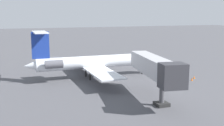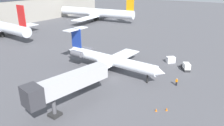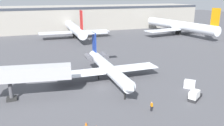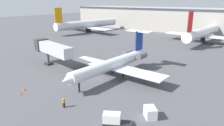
# 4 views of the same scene
# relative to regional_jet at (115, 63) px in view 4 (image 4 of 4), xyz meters

# --- Properties ---
(ground_plane) EXTENTS (400.00, 400.00, 0.10)m
(ground_plane) POSITION_rel_regional_jet_xyz_m (-1.59, -3.12, -3.34)
(ground_plane) COLOR #4C4C51
(regional_jet) EXTENTS (24.50, 27.97, 9.42)m
(regional_jet) POSITION_rel_regional_jet_xyz_m (0.00, 0.00, 0.00)
(regional_jet) COLOR silver
(regional_jet) RESTS_ON ground_plane
(jet_bridge) EXTENTS (15.89, 5.38, 6.60)m
(jet_bridge) POSITION_rel_regional_jet_xyz_m (-17.68, -4.18, 1.61)
(jet_bridge) COLOR #ADADB2
(jet_bridge) RESTS_ON ground_plane
(ground_crew_marshaller) EXTENTS (0.26, 0.40, 1.69)m
(ground_crew_marshaller) POSITION_rel_regional_jet_xyz_m (2.27, -16.60, -2.43)
(ground_crew_marshaller) COLOR black
(ground_crew_marshaller) RESTS_ON ground_plane
(baggage_tug_lead) EXTENTS (4.14, 3.30, 1.90)m
(baggage_tug_lead) POSITION_rel_regional_jet_xyz_m (11.91, -15.67, -2.45)
(baggage_tug_lead) COLOR #262628
(baggage_tug_lead) RESTS_ON ground_plane
(cargo_container_uld) EXTENTS (2.65, 2.64, 1.64)m
(cargo_container_uld) POSITION_rel_regional_jet_xyz_m (14.78, -10.63, -2.47)
(cargo_container_uld) COLOR silver
(cargo_container_uld) RESTS_ON ground_plane
(traffic_cone_near) EXTENTS (0.36, 0.36, 0.55)m
(traffic_cone_near) POSITION_rel_regional_jet_xyz_m (-9.13, -17.06, -3.01)
(traffic_cone_near) COLOR orange
(traffic_cone_near) RESTS_ON ground_plane
(traffic_cone_mid) EXTENTS (0.36, 0.36, 0.55)m
(traffic_cone_mid) POSITION_rel_regional_jet_xyz_m (-7.94, -18.46, -3.01)
(traffic_cone_mid) COLOR orange
(traffic_cone_mid) RESTS_ON ground_plane
(terminal_building) EXTENTS (168.19, 25.18, 12.72)m
(terminal_building) POSITION_rel_regional_jet_xyz_m (-1.59, 83.03, 3.09)
(terminal_building) COLOR #9E998E
(terminal_building) RESTS_ON ground_plane
(parked_airliner_west_end) EXTENTS (33.84, 39.96, 13.50)m
(parked_airliner_west_end) POSITION_rel_regional_jet_xyz_m (-54.02, 45.83, 1.05)
(parked_airliner_west_end) COLOR silver
(parked_airliner_west_end) RESTS_ON ground_plane
(parked_airliner_west_mid) EXTENTS (31.05, 36.85, 13.26)m
(parked_airliner_west_mid) POSITION_rel_regional_jet_xyz_m (3.92, 54.14, 0.94)
(parked_airliner_west_mid) COLOR silver
(parked_airliner_west_mid) RESTS_ON ground_plane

